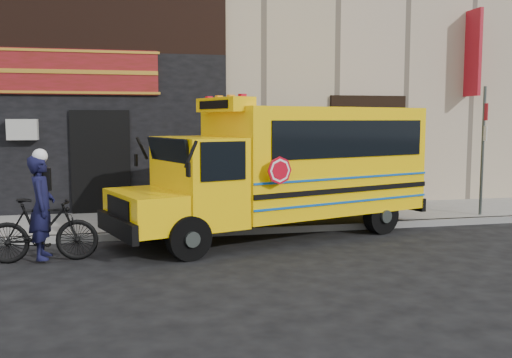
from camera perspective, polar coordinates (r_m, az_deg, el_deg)
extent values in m
plane|color=black|center=(10.04, 2.36, -8.40)|extent=(120.00, 120.00, 0.00)
cube|color=gray|center=(12.49, -0.75, -5.18)|extent=(40.00, 0.20, 0.15)
cube|color=slate|center=(13.93, -2.03, -4.02)|extent=(40.00, 3.00, 0.15)
cube|color=tan|center=(20.38, -5.57, 16.29)|extent=(20.00, 10.00, 12.00)
cube|color=black|center=(15.14, -22.13, 4.24)|extent=(10.00, 0.30, 4.00)
cube|color=#5A190C|center=(15.02, -22.46, 9.95)|extent=(6.50, 0.12, 1.10)
cube|color=black|center=(14.84, -15.24, 1.55)|extent=(1.30, 0.10, 2.50)
cube|color=maroon|center=(17.48, 20.89, 11.69)|extent=(0.10, 0.70, 2.40)
cylinder|color=black|center=(10.22, -6.76, -5.87)|extent=(0.85, 0.52, 0.80)
cylinder|color=black|center=(11.95, -10.55, -4.21)|extent=(0.85, 0.52, 0.80)
cylinder|color=black|center=(12.79, 12.38, -3.58)|extent=(0.85, 0.52, 0.80)
cylinder|color=black|center=(14.21, 7.09, -2.54)|extent=(0.85, 0.52, 0.80)
cube|color=#FFC405|center=(10.85, -11.03, -3.10)|extent=(1.58, 2.21, 0.70)
cube|color=black|center=(10.72, -13.78, -4.63)|extent=(0.77, 1.98, 0.35)
cube|color=#FFC405|center=(11.21, -5.80, -0.16)|extent=(1.81, 2.37, 1.70)
cube|color=black|center=(10.94, -8.52, 1.76)|extent=(0.63, 1.73, 0.90)
cube|color=#FFC405|center=(12.66, 5.92, 2.00)|extent=(4.97, 3.52, 2.25)
cube|color=black|center=(14.26, 13.20, -2.01)|extent=(0.81, 2.12, 0.30)
cube|color=black|center=(11.84, 9.58, 4.00)|extent=(3.71, 1.28, 0.75)
cube|color=#FFC405|center=(11.42, -3.14, 7.41)|extent=(0.98, 1.68, 0.28)
cylinder|color=#B80719|center=(10.57, 2.38, 0.86)|extent=(0.50, 0.19, 0.52)
cylinder|color=#3E4541|center=(15.01, 21.70, 2.32)|extent=(0.07, 0.07, 3.29)
cube|color=maroon|center=(14.92, 21.96, 6.25)|extent=(0.09, 0.28, 0.41)
cube|color=white|center=(14.92, 21.89, 4.27)|extent=(0.09, 0.28, 0.36)
imported|color=black|center=(10.67, -20.58, -4.80)|extent=(1.89, 0.54, 1.13)
imported|color=black|center=(10.67, -20.61, -2.91)|extent=(0.44, 0.67, 1.83)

